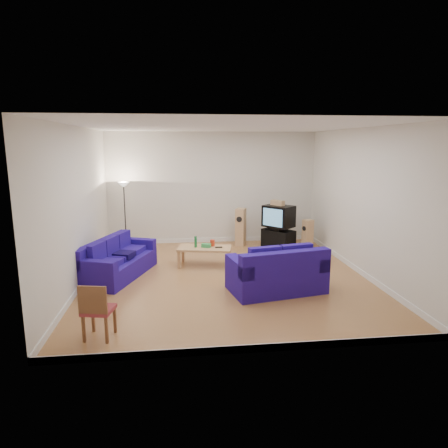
{
  "coord_description": "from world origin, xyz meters",
  "views": [
    {
      "loc": [
        -1.02,
        -8.25,
        2.84
      ],
      "look_at": [
        0.0,
        0.4,
        1.1
      ],
      "focal_mm": 32.0,
      "sensor_mm": 36.0,
      "label": 1
    }
  ],
  "objects": [
    {
      "name": "coffee_table",
      "position": [
        -0.4,
        0.89,
        0.4
      ],
      "size": [
        1.35,
        0.86,
        0.45
      ],
      "rotation": [
        0.0,
        0.0,
        -0.2
      ],
      "color": "tan",
      "rests_on": "ground"
    },
    {
      "name": "floor_lamp",
      "position": [
        -2.45,
        2.7,
        1.53
      ],
      "size": [
        0.32,
        0.32,
        1.85
      ],
      "color": "black",
      "rests_on": "ground"
    },
    {
      "name": "tv_stand",
      "position": [
        1.74,
        2.26,
        0.26
      ],
      "size": [
        0.91,
        0.98,
        0.53
      ],
      "primitive_type": "cube",
      "rotation": [
        0.0,
        0.0,
        -0.92
      ],
      "color": "black",
      "rests_on": "ground"
    },
    {
      "name": "centre_speaker",
      "position": [
        1.7,
        2.29,
        1.28
      ],
      "size": [
        0.36,
        0.4,
        0.13
      ],
      "primitive_type": "cube",
      "rotation": [
        0.0,
        0.0,
        -0.9
      ],
      "color": "tan",
      "rests_on": "television"
    },
    {
      "name": "room",
      "position": [
        0.0,
        0.0,
        1.54
      ],
      "size": [
        6.01,
        6.51,
        3.21
      ],
      "color": "brown",
      "rests_on": "ground"
    },
    {
      "name": "television",
      "position": [
        1.72,
        2.23,
        0.91
      ],
      "size": [
        0.92,
        0.94,
        0.59
      ],
      "rotation": [
        0.0,
        0.0,
        -0.84
      ],
      "color": "black",
      "rests_on": "av_receiver"
    },
    {
      "name": "red_canister",
      "position": [
        -0.21,
        0.98,
        0.53
      ],
      "size": [
        0.15,
        0.15,
        0.15
      ],
      "primitive_type": "cylinder",
      "rotation": [
        0.0,
        0.0,
        -0.51
      ],
      "color": "red",
      "rests_on": "coffee_table"
    },
    {
      "name": "dining_chair",
      "position": [
        -2.23,
        -2.6,
        0.49
      ],
      "size": [
        0.49,
        0.49,
        0.88
      ],
      "rotation": [
        0.0,
        0.0,
        -0.2
      ],
      "color": "brown",
      "rests_on": "ground"
    },
    {
      "name": "av_receiver",
      "position": [
        1.7,
        2.29,
        0.57
      ],
      "size": [
        0.49,
        0.51,
        0.09
      ],
      "primitive_type": "cube",
      "rotation": [
        0.0,
        0.0,
        -0.95
      ],
      "color": "black",
      "rests_on": "tv_stand"
    },
    {
      "name": "bottle",
      "position": [
        -0.62,
        0.89,
        0.59
      ],
      "size": [
        0.08,
        0.08,
        0.27
      ],
      "primitive_type": "cylinder",
      "rotation": [
        0.0,
        0.0,
        -0.39
      ],
      "color": "#197233",
      "rests_on": "coffee_table"
    },
    {
      "name": "tissue_box",
      "position": [
        -0.37,
        0.87,
        0.5
      ],
      "size": [
        0.24,
        0.18,
        0.09
      ],
      "primitive_type": "cube",
      "rotation": [
        0.0,
        0.0,
        -0.33
      ],
      "color": "green",
      "rests_on": "coffee_table"
    },
    {
      "name": "speaker_right",
      "position": [
        2.45,
        1.91,
        0.43
      ],
      "size": [
        0.31,
        0.28,
        0.86
      ],
      "rotation": [
        0.0,
        0.0,
        -1.16
      ],
      "color": "tan",
      "rests_on": "ground"
    },
    {
      "name": "sofa_three_seat",
      "position": [
        -2.38,
        0.35,
        0.3
      ],
      "size": [
        1.57,
        2.28,
        0.81
      ],
      "rotation": [
        0.0,
        0.0,
        -1.92
      ],
      "color": "navy",
      "rests_on": "ground"
    },
    {
      "name": "remote",
      "position": [
        -0.08,
        0.8,
        0.46
      ],
      "size": [
        0.17,
        0.05,
        0.02
      ],
      "primitive_type": "cube",
      "rotation": [
        0.0,
        0.0,
        -0.01
      ],
      "color": "black",
      "rests_on": "coffee_table"
    },
    {
      "name": "speaker_left",
      "position": [
        0.75,
        2.7,
        0.54
      ],
      "size": [
        0.36,
        0.39,
        1.07
      ],
      "rotation": [
        0.0,
        0.0,
        -0.42
      ],
      "color": "tan",
      "rests_on": "ground"
    },
    {
      "name": "sofa_loveseat",
      "position": [
        0.89,
        -0.99,
        0.34
      ],
      "size": [
        1.95,
        1.33,
        0.9
      ],
      "rotation": [
        0.0,
        0.0,
        0.2
      ],
      "color": "navy",
      "rests_on": "ground"
    }
  ]
}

